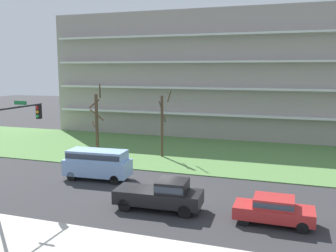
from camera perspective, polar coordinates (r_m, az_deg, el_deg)
The scene contains 10 objects.
ground at distance 25.87m, azimuth -1.69°, elevation -10.86°, with size 160.00×160.00×0.00m, color #2D2D30.
sidewalk_curb_near at distance 19.13m, azimuth -10.43°, elevation -18.11°, with size 80.00×4.00×0.15m, color #BCB7AD.
grass_lawn_strip at distance 38.79m, azimuth 5.49°, elevation -4.18°, with size 80.00×16.00×0.08m, color #547F42.
apartment_building at distance 51.97m, azimuth 9.25°, elevation 7.79°, with size 45.41×13.78×15.86m.
tree_far_left at distance 39.26m, azimuth -10.83°, elevation 0.77°, with size 1.88×1.88×7.19m.
tree_left at distance 36.59m, azimuth -0.86°, elevation 0.25°, with size 1.40×1.39×6.61m.
sedan_red_near_left at distance 22.28m, azimuth 15.83°, elevation -12.10°, with size 4.40×1.81×1.57m.
van_blue_center_left at distance 30.04m, azimuth -10.73°, elevation -5.45°, with size 5.30×2.28×2.36m.
pickup_black_center_right at distance 23.42m, azimuth -0.92°, elevation -10.34°, with size 5.49×2.26×1.95m.
traffic_signal_mast at distance 24.07m, azimuth -22.89°, elevation -1.80°, with size 0.90×4.55×6.76m.
Camera 1 is at (8.45, -22.86, 8.66)m, focal length 39.93 mm.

